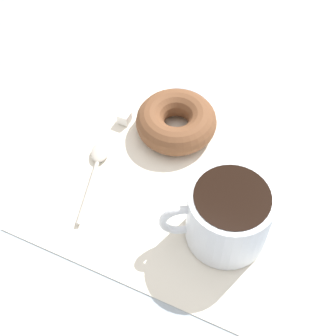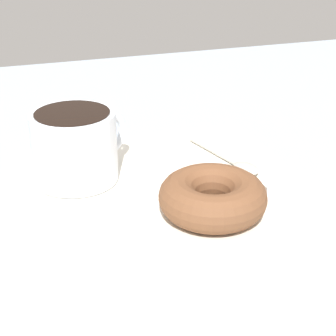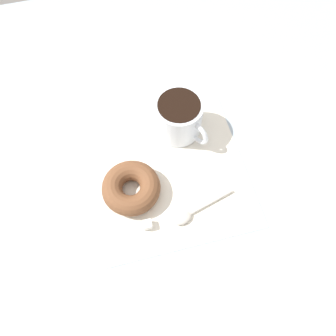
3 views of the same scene
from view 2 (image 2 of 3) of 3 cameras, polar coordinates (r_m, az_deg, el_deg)
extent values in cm
cube|color=#99A8B7|center=(61.79, 2.75, -3.55)|extent=(120.00, 120.00, 2.00)
cube|color=white|center=(62.90, 0.00, -1.77)|extent=(30.23, 30.23, 0.30)
cylinder|color=silver|center=(63.23, -9.46, 2.13)|extent=(9.44, 9.44, 7.91)
cylinder|color=black|center=(61.85, -9.71, 5.32)|extent=(8.24, 8.24, 0.60)
torus|color=silver|center=(66.30, -6.04, 3.48)|extent=(3.44, 5.07, 5.33)
torus|color=brown|center=(56.36, 4.60, -2.94)|extent=(10.94, 10.94, 3.84)
ellipsoid|color=#B7B2A8|center=(66.15, 7.97, 0.00)|extent=(4.09, 3.24, 0.90)
cylinder|color=#B7B2A8|center=(70.39, 4.79, 1.64)|extent=(9.82, 3.10, 0.56)
cube|color=white|center=(60.84, 10.33, -2.25)|extent=(1.54, 1.54, 1.54)
camera|label=1|loc=(0.87, -19.78, 37.94)|focal=50.00mm
camera|label=3|loc=(0.70, 34.43, 47.03)|focal=35.00mm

